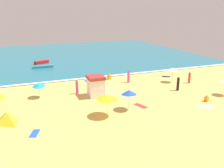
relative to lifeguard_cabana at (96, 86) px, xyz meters
The scene contains 22 objects.
ground_plane 3.14m from the lifeguard_cabana, 40.93° to the left, with size 60.00×60.00×0.00m, color #EDBC60.
ocean_water 29.97m from the lifeguard_cabana, 85.87° to the left, with size 60.00×44.00×0.10m, color teal.
wave_breaker_foam 8.54m from the lifeguard_cabana, 75.21° to the left, with size 57.00×0.70×0.01m, color white.
lifeguard_cabana is the anchor object (origin of this frame).
beach_umbrella_0 6.23m from the lifeguard_cabana, 97.00° to the right, with size 2.62×2.62×2.24m.
beach_umbrella_2 6.94m from the lifeguard_cabana, 163.80° to the left, with size 2.15×2.17×2.00m.
beach_umbrella_3 5.83m from the lifeguard_cabana, 69.88° to the right, with size 1.68×1.70×2.27m.
beach_umbrella_5 12.65m from the lifeguard_cabana, ahead, with size 2.18×2.17×2.23m.
beach_tent 11.01m from the lifeguard_cabana, 157.90° to the right, with size 2.33×2.77×1.14m.
beachgoer_0 7.36m from the lifeguard_cabana, 31.12° to the left, with size 0.46×0.46×1.86m.
beachgoer_1 14.59m from the lifeguard_cabana, ahead, with size 0.35×0.35×1.75m.
beachgoer_2 13.36m from the lifeguard_cabana, 29.58° to the right, with size 0.53×0.53×0.82m.
beachgoer_3 2.64m from the lifeguard_cabana, 141.08° to the left, with size 0.50×0.50×1.83m.
beachgoer_4 11.08m from the lifeguard_cabana, 10.08° to the right, with size 0.48×0.48×1.92m.
beachgoer_5 7.85m from the lifeguard_cabana, 56.96° to the left, with size 0.60×0.60×0.93m.
beach_towel_0 6.35m from the lifeguard_cabana, 53.91° to the right, with size 1.15×1.86×0.01m.
beach_towel_1 12.86m from the lifeguard_cabana, 37.85° to the right, with size 1.92×1.68×0.01m.
beach_towel_2 6.74m from the lifeguard_cabana, 83.87° to the left, with size 0.84×1.62×0.01m.
beach_towel_3 10.84m from the lifeguard_cabana, 137.41° to the right, with size 1.13×1.65×0.01m.
beach_towel_4 14.28m from the lifeguard_cabana, 18.98° to the left, with size 1.53×1.42×0.01m.
small_boat_0 22.59m from the lifeguard_cabana, 101.57° to the left, with size 2.97×1.98×0.60m.
small_boat_1 18.71m from the lifeguard_cabana, 104.44° to the left, with size 3.70×0.93×0.45m.
Camera 1 is at (-10.52, -28.83, 10.16)m, focal length 38.02 mm.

